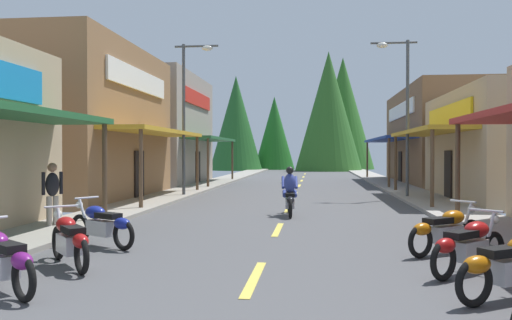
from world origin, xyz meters
TOP-DOWN VIEW (x-y plane):
  - ground at (0.00, 23.47)m, footprint 9.10×76.95m
  - sidewalk_left at (-5.58, 23.47)m, footprint 2.06×76.95m
  - sidewalk_right at (5.58, 23.47)m, footprint 2.06×76.95m
  - centerline_dashes at (0.00, 25.68)m, footprint 0.16×50.47m
  - storefront_left_middle at (-10.91, 21.74)m, footprint 10.46×10.15m
  - storefront_left_far at (-9.84, 33.18)m, footprint 8.31×10.15m
  - storefront_right_far at (10.87, 35.56)m, footprint 10.39×13.97m
  - streetlamp_left at (-4.68, 23.10)m, footprint 1.99×0.30m
  - streetlamp_right at (4.68, 23.27)m, footprint 1.99×0.30m
  - motorcycle_parked_right_2 at (3.47, 8.73)m, footprint 1.62×1.55m
  - motorcycle_parked_right_3 at (3.51, 10.48)m, footprint 1.74×1.40m
  - motorcycle_parked_left_0 at (-3.48, 6.82)m, footprint 1.79×1.34m
  - motorcycle_parked_left_1 at (-3.31, 8.55)m, footprint 1.47×1.69m
  - motorcycle_parked_left_2 at (-3.55, 10.53)m, footprint 1.89×1.18m
  - rider_cruising_lead at (0.16, 16.55)m, footprint 0.60×2.14m
  - pedestrian_by_shop at (-5.81, 12.74)m, footprint 0.42×0.48m
  - treeline_backdrop at (0.71, 63.20)m, footprint 19.59×14.04m

SIDE VIEW (x-z plane):
  - ground at x=0.00m, z-range -0.10..0.00m
  - centerline_dashes at x=0.00m, z-range 0.00..0.01m
  - sidewalk_left at x=-5.58m, z-range 0.00..0.12m
  - sidewalk_right at x=5.58m, z-range 0.00..0.12m
  - motorcycle_parked_right_2 at x=3.47m, z-range -0.03..1.01m
  - motorcycle_parked_right_3 at x=3.51m, z-range -0.03..1.01m
  - motorcycle_parked_left_0 at x=-3.48m, z-range -0.03..1.01m
  - motorcycle_parked_left_1 at x=-3.31m, z-range -0.03..1.01m
  - motorcycle_parked_left_2 at x=-3.55m, z-range -0.03..1.01m
  - rider_cruising_lead at x=0.16m, z-range -0.13..1.44m
  - pedestrian_by_shop at x=-5.81m, z-range 0.14..1.89m
  - storefront_right_far at x=10.87m, z-range 0.00..6.14m
  - storefront_left_middle at x=-10.91m, z-range 0.00..6.57m
  - storefront_left_far at x=-9.84m, z-range 0.00..6.99m
  - streetlamp_right at x=4.68m, z-range 0.96..7.86m
  - streetlamp_left at x=-4.68m, z-range 0.96..7.87m
  - treeline_backdrop at x=0.71m, z-range -0.75..13.19m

